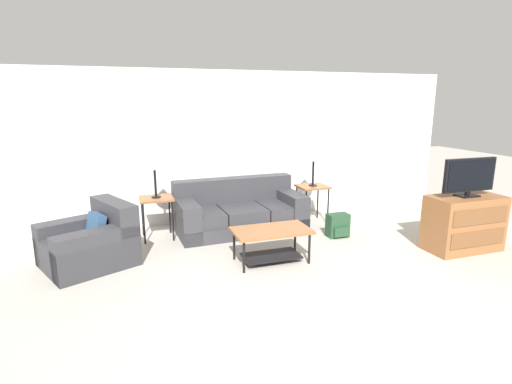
% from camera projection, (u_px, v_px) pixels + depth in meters
% --- Properties ---
extents(ground_plane, '(24.00, 24.00, 0.00)m').
position_uv_depth(ground_plane, '(360.00, 339.00, 3.61)').
color(ground_plane, '#B2ADA3').
extents(wall_back, '(8.47, 0.06, 2.60)m').
position_uv_depth(wall_back, '(236.00, 147.00, 7.04)').
color(wall_back, white).
rests_on(wall_back, ground_plane).
extents(couch, '(2.10, 1.07, 0.82)m').
position_uv_depth(couch, '(239.00, 213.00, 6.58)').
color(couch, '#38383D').
rests_on(couch, ground_plane).
extents(armchair, '(1.33, 1.28, 0.80)m').
position_uv_depth(armchair, '(91.00, 244.00, 5.19)').
color(armchair, '#38383D').
rests_on(armchair, ground_plane).
extents(coffee_table, '(1.02, 0.57, 0.45)m').
position_uv_depth(coffee_table, '(271.00, 238.00, 5.26)').
color(coffee_table, '#935B33').
rests_on(coffee_table, ground_plane).
extents(side_table_left, '(0.50, 0.46, 0.65)m').
position_uv_depth(side_table_left, '(156.00, 202.00, 6.10)').
color(side_table_left, '#935B33').
rests_on(side_table_left, ground_plane).
extents(side_table_right, '(0.50, 0.46, 0.65)m').
position_uv_depth(side_table_right, '(312.00, 190.00, 6.93)').
color(side_table_right, '#935B33').
rests_on(side_table_right, ground_plane).
extents(table_lamp_left, '(0.30, 0.30, 0.67)m').
position_uv_depth(table_lamp_left, '(154.00, 162.00, 5.96)').
color(table_lamp_left, black).
rests_on(table_lamp_left, side_table_left).
extents(table_lamp_right, '(0.30, 0.30, 0.67)m').
position_uv_depth(table_lamp_right, '(314.00, 155.00, 6.79)').
color(table_lamp_right, black).
rests_on(table_lamp_right, side_table_right).
extents(tv_console, '(1.06, 0.53, 0.79)m').
position_uv_depth(tv_console, '(464.00, 223.00, 5.67)').
color(tv_console, '#935B33').
rests_on(tv_console, ground_plane).
extents(television, '(0.86, 0.20, 0.54)m').
position_uv_depth(television, '(470.00, 176.00, 5.52)').
color(television, black).
rests_on(television, tv_console).
extents(backpack, '(0.34, 0.28, 0.37)m').
position_uv_depth(backpack, '(338.00, 226.00, 6.26)').
color(backpack, '#23472D').
rests_on(backpack, ground_plane).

